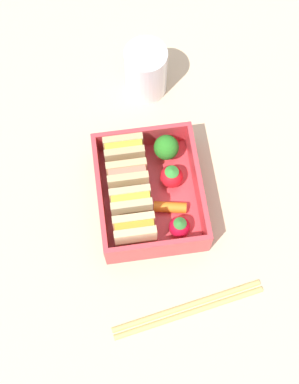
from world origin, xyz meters
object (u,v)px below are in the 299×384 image
(drinking_glass, at_px, (146,71))
(sandwich_center_right, at_px, (124,153))
(broccoli_floret, at_px, (166,148))
(strawberry_left, at_px, (179,227))
(sandwich_center, at_px, (128,178))
(strawberry_far_left, at_px, (171,176))
(sandwich_left, at_px, (135,231))
(sandwich_center_left, at_px, (131,204))
(carrot_stick_far_left, at_px, (170,207))
(chopstick_pair, at_px, (188,309))

(drinking_glass, bearing_deg, sandwich_center_right, 159.57)
(broccoli_floret, bearing_deg, sandwich_center_right, 91.37)
(strawberry_left, distance_m, broccoli_floret, 0.10)
(sandwich_center, distance_m, strawberry_left, 0.09)
(sandwich_center_right, relative_size, strawberry_far_left, 1.49)
(sandwich_center, height_order, drinking_glass, drinking_glass)
(sandwich_left, relative_size, strawberry_left, 1.62)
(sandwich_left, relative_size, drinking_glass, 0.67)
(strawberry_left, bearing_deg, sandwich_left, 92.21)
(sandwich_center_left, height_order, carrot_stick_far_left, sandwich_center_left)
(drinking_glass, bearing_deg, sandwich_center, 163.96)
(sandwich_center_right, bearing_deg, drinking_glass, -20.43)
(carrot_stick_far_left, height_order, strawberry_far_left, strawberry_far_left)
(sandwich_center_right, relative_size, carrot_stick_far_left, 1.29)
(sandwich_center, height_order, carrot_stick_far_left, sandwich_center)
(sandwich_left, distance_m, strawberry_far_left, 0.09)
(strawberry_left, distance_m, chopstick_pair, 0.10)
(strawberry_left, xyz_separation_m, carrot_stick_far_left, (0.03, 0.01, -0.01))
(carrot_stick_far_left, distance_m, broccoli_floret, 0.08)
(sandwich_left, distance_m, chopstick_pair, 0.11)
(sandwich_center, relative_size, chopstick_pair, 0.28)
(sandwich_center, height_order, strawberry_far_left, sandwich_center)
(sandwich_left, distance_m, sandwich_center_left, 0.03)
(sandwich_left, height_order, carrot_stick_far_left, sandwich_left)
(broccoli_floret, bearing_deg, drinking_glass, 5.03)
(carrot_stick_far_left, bearing_deg, strawberry_left, -166.50)
(sandwich_center_left, relative_size, drinking_glass, 0.67)
(drinking_glass, bearing_deg, sandwich_center_left, 166.82)
(sandwich_center_right, bearing_deg, strawberry_far_left, -122.27)
(sandwich_center_left, height_order, chopstick_pair, sandwich_center_left)
(sandwich_center_right, distance_m, drinking_glass, 0.13)
(broccoli_floret, xyz_separation_m, drinking_glass, (0.12, 0.01, 0.00))
(chopstick_pair, bearing_deg, sandwich_center, 17.39)
(carrot_stick_far_left, height_order, drinking_glass, drinking_glass)
(sandwich_center_left, distance_m, strawberry_far_left, 0.07)
(chopstick_pair, relative_size, drinking_glass, 2.38)
(sandwich_center, relative_size, strawberry_left, 1.62)
(sandwich_center_right, relative_size, strawberry_left, 1.62)
(strawberry_left, relative_size, carrot_stick_far_left, 0.80)
(sandwich_center_right, distance_m, strawberry_left, 0.12)
(chopstick_pair, bearing_deg, drinking_glass, 1.37)
(sandwich_left, height_order, strawberry_left, sandwich_left)
(strawberry_far_left, bearing_deg, sandwich_center_left, 121.96)
(sandwich_center_right, xyz_separation_m, drinking_glass, (0.12, -0.04, 0.00))
(sandwich_center, bearing_deg, sandwich_center_right, 0.00)
(sandwich_left, xyz_separation_m, chopstick_pair, (-0.09, -0.05, -0.04))
(sandwich_center, relative_size, broccoli_floret, 1.26)
(sandwich_center_left, distance_m, sandwich_center_right, 0.07)
(broccoli_floret, bearing_deg, chopstick_pair, 179.24)
(strawberry_left, height_order, carrot_stick_far_left, strawberry_left)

